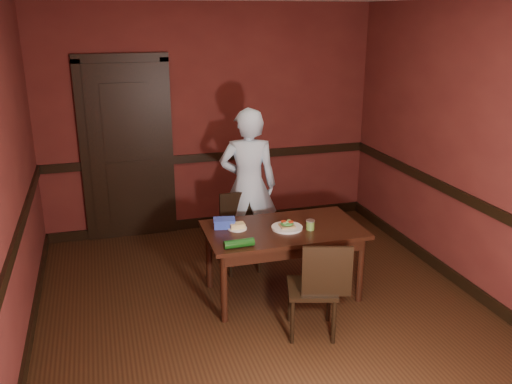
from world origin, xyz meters
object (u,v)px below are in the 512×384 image
chair_near (312,286)px  dining_table (283,261)px  person (248,185)px  cheese_saucer (237,227)px  chair_far (240,233)px  sandwich_plate (287,226)px  sauce_jar (310,225)px  food_tub (224,223)px

chair_near → dining_table: bearing=-72.2°
person → cheese_saucer: bearing=80.9°
chair_far → cheese_saucer: size_ratio=4.45×
sandwich_plate → chair_near: bearing=-91.1°
chair_far → sandwich_plate: 0.78m
person → sandwich_plate: size_ratio=5.78×
sauce_jar → cheese_saucer: sauce_jar is taller
chair_far → food_tub: (-0.28, -0.47, 0.33)m
person → cheese_saucer: person is taller
chair_far → cheese_saucer: 0.64m
chair_near → cheese_saucer: (-0.43, 0.79, 0.28)m
dining_table → person: 1.01m
dining_table → chair_far: chair_far is taller
dining_table → chair_far: size_ratio=1.83×
cheese_saucer → dining_table: bearing=-13.2°
person → chair_far: bearing=70.8°
cheese_saucer → food_tub: size_ratio=0.81×
person → food_tub: 0.84m
chair_far → sauce_jar: 0.94m
person → sandwich_plate: person is taller
cheese_saucer → sandwich_plate: bearing=-15.4°
sandwich_plate → cheese_saucer: 0.46m
sandwich_plate → sauce_jar: 0.21m
dining_table → cheese_saucer: bearing=167.3°
sandwich_plate → food_tub: 0.58m
cheese_saucer → food_tub: (-0.10, 0.07, 0.02)m
person → sauce_jar: bearing=121.0°
cheese_saucer → food_tub: food_tub is taller
chair_far → sandwich_plate: bearing=-70.2°
cheese_saucer → sauce_jar: bearing=-17.8°
chair_far → chair_near: (0.26, -1.33, 0.03)m
sauce_jar → food_tub: bearing=159.6°
dining_table → cheese_saucer: size_ratio=8.14×
chair_far → cheese_saucer: (-0.17, -0.54, 0.31)m
person → cheese_saucer: size_ratio=9.33×
sauce_jar → dining_table: bearing=154.4°
chair_near → chair_far: bearing=-62.4°
chair_near → food_tub: 1.05m
person → sandwich_plate: 0.92m
sauce_jar → food_tub: size_ratio=0.42×
chair_near → food_tub: chair_near is taller
person → chair_near: bearing=107.2°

